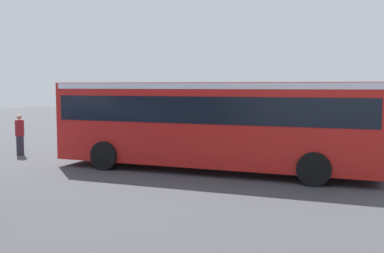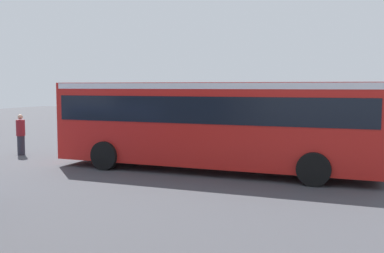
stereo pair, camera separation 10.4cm
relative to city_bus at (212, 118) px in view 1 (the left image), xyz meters
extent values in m
plane|color=#424247|center=(0.72, -0.38, -1.88)|extent=(80.00, 80.00, 0.00)
cube|color=red|center=(-0.01, 0.00, -0.17)|extent=(11.50, 2.55, 2.86)
cube|color=black|center=(-0.01, 0.00, 0.35)|extent=(11.04, 2.59, 0.90)
cube|color=white|center=(-0.01, 0.00, 1.15)|extent=(11.27, 2.58, 0.20)
cube|color=black|center=(5.76, 0.00, 0.18)|extent=(0.04, 2.24, 1.20)
cylinder|color=black|center=(3.67, 1.27, -1.36)|extent=(1.04, 0.30, 1.04)
cylinder|color=black|center=(3.67, -1.28, -1.36)|extent=(1.04, 0.30, 1.04)
cylinder|color=black|center=(-3.69, 1.27, -1.36)|extent=(1.04, 0.30, 1.04)
cylinder|color=black|center=(-3.69, -1.28, -1.36)|extent=(1.04, 0.30, 1.04)
cylinder|color=#2D2D38|center=(9.04, -0.43, -1.46)|extent=(0.32, 0.32, 0.85)
cylinder|color=maroon|center=(9.04, -0.43, -0.68)|extent=(0.38, 0.38, 0.70)
sphere|color=tan|center=(9.04, -0.43, -0.20)|extent=(0.22, 0.22, 0.22)
cylinder|color=slate|center=(-1.35, -3.37, -0.48)|extent=(0.08, 0.08, 2.80)
cube|color=yellow|center=(-1.35, -3.37, 0.62)|extent=(0.04, 0.60, 0.60)
cube|color=silver|center=(-5.28, -3.78, -1.88)|extent=(2.00, 0.20, 0.01)
cube|color=silver|center=(-1.28, -3.78, -1.88)|extent=(2.00, 0.20, 0.01)
cube|color=silver|center=(2.72, -3.78, -1.88)|extent=(2.00, 0.20, 0.01)
cube|color=silver|center=(6.72, -3.78, -1.88)|extent=(2.00, 0.20, 0.01)
camera|label=1|loc=(-5.14, 15.28, 1.15)|focal=42.51mm
camera|label=2|loc=(-5.24, 15.24, 1.15)|focal=42.51mm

